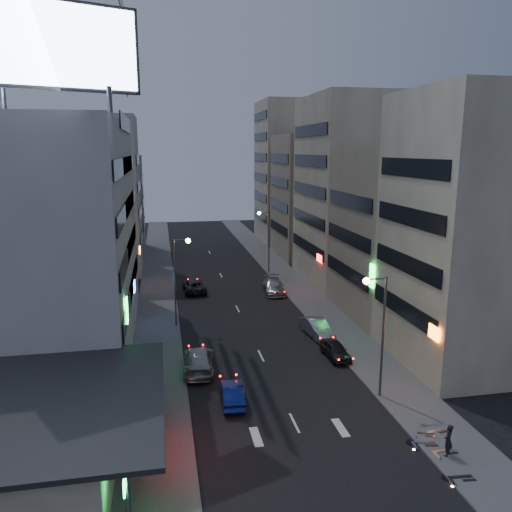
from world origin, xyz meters
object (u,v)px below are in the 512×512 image
object	(u,v)px
parked_car_right_far	(274,286)
scooter_silver_b	(444,419)
scooter_silver_a	(454,438)
scooter_black_b	(435,426)
scooter_blue	(435,431)
parked_car_left	(194,286)
road_car_blue	(233,394)
parked_car_right_mid	(317,328)
parked_car_right_near	(336,350)
road_car_silver	(199,360)
person	(448,440)
scooter_black_a	(472,464)

from	to	relation	value
parked_car_right_far	scooter_silver_b	distance (m)	29.52
parked_car_right_far	scooter_silver_a	distance (m)	31.39
scooter_silver_a	scooter_black_b	size ratio (longest dim) A/B	1.19
scooter_silver_a	scooter_blue	distance (m)	1.01
parked_car_left	parked_car_right_far	xyz separation A→B (m)	(8.81, -2.07, 0.07)
road_car_blue	parked_car_right_mid	bearing A→B (deg)	-126.12
parked_car_right_near	road_car_silver	world-z (taller)	road_car_silver
parked_car_right_near	scooter_blue	world-z (taller)	scooter_blue
scooter_silver_b	scooter_silver_a	bearing A→B (deg)	152.95
road_car_blue	scooter_black_b	bearing A→B (deg)	156.15
road_car_silver	person	world-z (taller)	person
road_car_blue	scooter_black_b	size ratio (longest dim) A/B	2.44
parked_car_right_mid	scooter_black_b	xyz separation A→B (m)	(1.82, -16.01, -0.14)
parked_car_right_far	parked_car_right_mid	bearing A→B (deg)	-81.60
road_car_blue	scooter_blue	distance (m)	12.15
parked_car_right_mid	parked_car_right_far	xyz separation A→B (m)	(-0.67, 13.78, 0.04)
parked_car_left	scooter_silver_a	distance (m)	35.29
parked_car_right_mid	scooter_silver_b	world-z (taller)	parked_car_right_mid
parked_car_right_near	parked_car_right_far	distance (m)	18.51
person	scooter_black_b	world-z (taller)	person
parked_car_right_mid	parked_car_right_near	bearing A→B (deg)	-97.27
scooter_blue	scooter_silver_a	bearing A→B (deg)	-131.76
parked_car_left	scooter_black_a	xyz separation A→B (m)	(11.16, -35.54, -0.03)
parked_car_right_near	road_car_silver	distance (m)	10.60
road_car_silver	parked_car_right_mid	bearing A→B (deg)	-150.26
parked_car_right_far	road_car_blue	distance (m)	25.34
parked_car_left	scooter_black_b	xyz separation A→B (m)	(11.31, -31.87, -0.10)
parked_car_right_mid	scooter_silver_a	distance (m)	17.62
road_car_blue	scooter_black_b	distance (m)	12.13
road_car_blue	scooter_silver_a	world-z (taller)	road_car_blue
scooter_black_a	person	bearing A→B (deg)	13.49
parked_car_left	person	size ratio (longest dim) A/B	2.93
road_car_blue	scooter_black_a	xyz separation A→B (m)	(10.51, -9.47, 0.04)
scooter_black_a	scooter_blue	distance (m)	3.00
scooter_silver_a	scooter_silver_b	xyz separation A→B (m)	(0.59, 1.95, -0.05)
parked_car_right_far	scooter_black_b	world-z (taller)	parked_car_right_far
parked_car_left	road_car_blue	world-z (taller)	parked_car_left
parked_car_left	scooter_blue	world-z (taller)	parked_car_left
parked_car_left	scooter_black_a	world-z (taller)	parked_car_left
scooter_blue	scooter_black_b	distance (m)	0.79
parked_car_right_far	scooter_black_a	size ratio (longest dim) A/B	2.93
scooter_black_b	parked_car_left	bearing A→B (deg)	40.73
parked_car_right_far	road_car_silver	size ratio (longest dim) A/B	1.00
person	scooter_silver_b	xyz separation A→B (m)	(1.26, 2.47, -0.34)
parked_car_right_mid	scooter_silver_b	xyz separation A→B (m)	(2.66, -15.55, -0.09)
road_car_silver	scooter_silver_a	world-z (taller)	road_car_silver
parked_car_left	person	world-z (taller)	person
parked_car_right_mid	scooter_silver_b	size ratio (longest dim) A/B	2.59
parked_car_right_far	scooter_silver_a	bearing A→B (deg)	-79.38
scooter_black_b	scooter_silver_b	size ratio (longest dim) A/B	0.91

